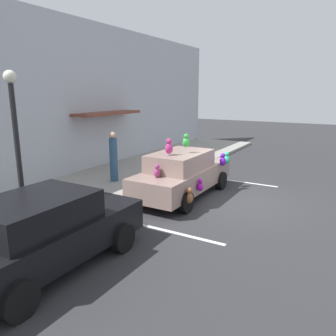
{
  "coord_description": "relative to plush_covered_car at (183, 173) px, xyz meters",
  "views": [
    {
      "loc": [
        -9.7,
        -3.16,
        3.48
      ],
      "look_at": [
        -0.2,
        2.39,
        0.9
      ],
      "focal_mm": 34.86,
      "sensor_mm": 36.0,
      "label": 1
    }
  ],
  "objects": [
    {
      "name": "parking_stripe_rear",
      "position": [
        -2.75,
        -0.78,
        -0.8
      ],
      "size": [
        0.12,
        3.6,
        0.01
      ],
      "primitive_type": "cube",
      "color": "silver",
      "rests_on": "ground"
    },
    {
      "name": "ground_plane",
      "position": [
        0.26,
        -1.78,
        -0.8
      ],
      "size": [
        60.0,
        60.0,
        0.0
      ],
      "primitive_type": "plane",
      "color": "#2D2D30"
    },
    {
      "name": "storefront_building",
      "position": [
        0.27,
        5.36,
        2.39
      ],
      "size": [
        24.0,
        1.25,
        6.4
      ],
      "color": "#B2B7C1",
      "rests_on": "ground"
    },
    {
      "name": "parked_sedan_behind",
      "position": [
        -5.53,
        0.2,
        -0.01
      ],
      "size": [
        4.17,
        2.02,
        1.54
      ],
      "color": "black",
      "rests_on": "ground"
    },
    {
      "name": "street_lamp_post",
      "position": [
        -4.85,
        1.72,
        1.68
      ],
      "size": [
        0.28,
        0.28,
        3.79
      ],
      "color": "black",
      "rests_on": "sidewalk"
    },
    {
      "name": "pedestrian_near_shopfront",
      "position": [
        -0.07,
        2.92,
        0.25
      ],
      "size": [
        0.3,
        0.3,
        1.87
      ],
      "color": "#2E4E70",
      "rests_on": "sidewalk"
    },
    {
      "name": "teddy_bear_on_sidewalk",
      "position": [
        2.7,
        1.95,
        -0.35
      ],
      "size": [
        0.34,
        0.28,
        0.64
      ],
      "color": "beige",
      "rests_on": "sidewalk"
    },
    {
      "name": "sidewalk",
      "position": [
        0.26,
        3.22,
        -0.73
      ],
      "size": [
        24.0,
        4.0,
        0.15
      ],
      "primitive_type": "cube",
      "color": "gray",
      "rests_on": "ground"
    },
    {
      "name": "plush_covered_car",
      "position": [
        0.0,
        0.0,
        0.0
      ],
      "size": [
        4.52,
        2.0,
        2.17
      ],
      "color": "gray",
      "rests_on": "ground"
    },
    {
      "name": "parking_stripe_front",
      "position": [
        2.76,
        -0.78,
        -0.8
      ],
      "size": [
        0.12,
        3.6,
        0.01
      ],
      "primitive_type": "cube",
      "color": "silver",
      "rests_on": "ground"
    }
  ]
}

